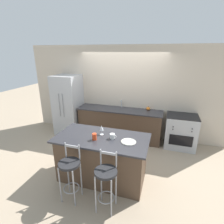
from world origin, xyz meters
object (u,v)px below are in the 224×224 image
(oven_range, at_px, (181,131))
(wine_glass, at_px, (102,128))
(tumbler_cup, at_px, (94,137))
(dinner_plate, at_px, (129,142))
(pumpkin_decoration, at_px, (148,109))
(bar_stool_far, at_px, (106,178))
(bar_stool_near, at_px, (70,170))
(coffee_mug, at_px, (112,136))
(refrigerator, at_px, (68,105))

(oven_range, distance_m, wine_glass, 2.45)
(oven_range, height_order, tumbler_cup, tumbler_cup)
(dinner_plate, bearing_deg, wine_glass, 166.14)
(tumbler_cup, relative_size, pumpkin_decoration, 1.10)
(bar_stool_far, relative_size, tumbler_cup, 8.28)
(bar_stool_far, bearing_deg, bar_stool_near, 178.69)
(dinner_plate, height_order, coffee_mug, coffee_mug)
(oven_range, distance_m, bar_stool_far, 2.83)
(bar_stool_far, xyz_separation_m, coffee_mug, (-0.11, 0.71, 0.38))
(refrigerator, distance_m, pumpkin_decoration, 2.47)
(tumbler_cup, bearing_deg, coffee_mug, 24.57)
(refrigerator, relative_size, tumbler_cup, 14.66)
(pumpkin_decoration, bearing_deg, bar_stool_near, -110.15)
(tumbler_cup, bearing_deg, bar_stool_far, -53.14)
(tumbler_cup, bearing_deg, bar_stool_near, -112.72)
(bar_stool_near, xyz_separation_m, coffee_mug, (0.54, 0.69, 0.38))
(refrigerator, xyz_separation_m, coffee_mug, (2.01, -1.77, 0.07))
(dinner_plate, bearing_deg, tumbler_cup, -170.97)
(refrigerator, bearing_deg, bar_stool_far, -49.43)
(refrigerator, height_order, pumpkin_decoration, refrigerator)
(bar_stool_far, bearing_deg, coffee_mug, 99.18)
(oven_range, relative_size, pumpkin_decoration, 8.02)
(bar_stool_near, height_order, tumbler_cup, tumbler_cup)
(bar_stool_far, height_order, dinner_plate, bar_stool_far)
(dinner_plate, height_order, tumbler_cup, tumbler_cup)
(refrigerator, distance_m, oven_range, 3.42)
(dinner_plate, relative_size, coffee_mug, 2.15)
(coffee_mug, bearing_deg, wine_glass, 158.32)
(coffee_mug, xyz_separation_m, pumpkin_decoration, (0.45, 2.01, -0.03))
(refrigerator, xyz_separation_m, tumbler_cup, (1.70, -1.91, 0.08))
(wine_glass, height_order, pumpkin_decoration, wine_glass)
(oven_range, bearing_deg, dinner_plate, -119.48)
(bar_stool_far, relative_size, coffee_mug, 8.07)
(refrigerator, xyz_separation_m, bar_stool_near, (1.46, -2.46, -0.31))
(refrigerator, bearing_deg, tumbler_cup, -48.40)
(bar_stool_near, bearing_deg, dinner_plate, 37.03)
(dinner_plate, relative_size, pumpkin_decoration, 2.43)
(coffee_mug, height_order, tumbler_cup, tumbler_cup)
(bar_stool_far, bearing_deg, dinner_plate, 72.62)
(bar_stool_near, bearing_deg, wine_glass, 70.21)
(bar_stool_near, height_order, coffee_mug, bar_stool_near)
(refrigerator, distance_m, wine_glass, 2.42)
(bar_stool_far, relative_size, pumpkin_decoration, 9.11)
(refrigerator, bearing_deg, oven_range, 0.94)
(bar_stool_near, xyz_separation_m, dinner_plate, (0.86, 0.65, 0.34))
(bar_stool_far, bearing_deg, oven_range, 63.49)
(oven_range, bearing_deg, tumbler_cup, -130.65)
(oven_range, xyz_separation_m, coffee_mug, (-1.38, -1.82, 0.53))
(wine_glass, distance_m, tumbler_cup, 0.26)
(bar_stool_near, distance_m, pumpkin_decoration, 2.90)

